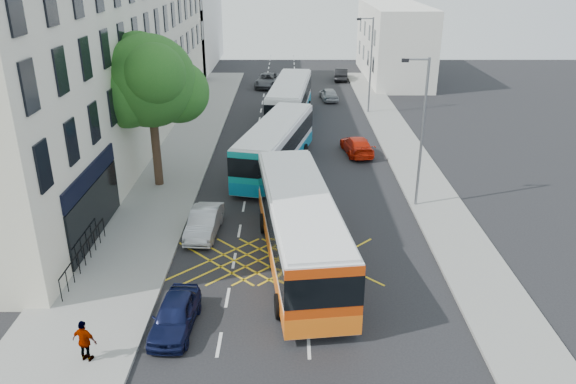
{
  "coord_description": "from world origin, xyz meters",
  "views": [
    {
      "loc": [
        -0.72,
        -16.31,
        12.77
      ],
      "look_at": [
        -0.75,
        8.84,
        2.2
      ],
      "focal_mm": 35.0,
      "sensor_mm": 36.0,
      "label": 1
    }
  ],
  "objects_px": {
    "pedestrian_far": "(85,341)",
    "distant_car_dark": "(341,74)",
    "bus_far": "(290,100)",
    "street_tree": "(149,82)",
    "distant_car_grey": "(268,80)",
    "lamp_far": "(370,61)",
    "distant_car_silver": "(329,94)",
    "red_hatchback": "(357,145)",
    "lamp_near": "(421,126)",
    "bus_near": "(300,228)",
    "parked_car_silver": "(204,222)",
    "parked_car_blue": "(175,315)",
    "bus_mid": "(276,146)"
  },
  "relations": [
    {
      "from": "parked_car_silver",
      "to": "pedestrian_far",
      "type": "bearing_deg",
      "value": -101.42
    },
    {
      "from": "parked_car_silver",
      "to": "distant_car_grey",
      "type": "relative_size",
      "value": 0.78
    },
    {
      "from": "bus_far",
      "to": "bus_mid",
      "type": "bearing_deg",
      "value": -88.65
    },
    {
      "from": "bus_near",
      "to": "bus_mid",
      "type": "bearing_deg",
      "value": 89.29
    },
    {
      "from": "pedestrian_far",
      "to": "street_tree",
      "type": "bearing_deg",
      "value": -70.22
    },
    {
      "from": "bus_near",
      "to": "parked_car_silver",
      "type": "relative_size",
      "value": 3.17
    },
    {
      "from": "parked_car_blue",
      "to": "distant_car_dark",
      "type": "xyz_separation_m",
      "value": [
        10.08,
        45.66,
        0.06
      ]
    },
    {
      "from": "red_hatchback",
      "to": "distant_car_silver",
      "type": "relative_size",
      "value": 1.19
    },
    {
      "from": "pedestrian_far",
      "to": "distant_car_dark",
      "type": "bearing_deg",
      "value": -88.69
    },
    {
      "from": "lamp_far",
      "to": "pedestrian_far",
      "type": "distance_m",
      "value": 35.93
    },
    {
      "from": "lamp_far",
      "to": "bus_near",
      "type": "distance_m",
      "value": 27.13
    },
    {
      "from": "street_tree",
      "to": "parked_car_silver",
      "type": "xyz_separation_m",
      "value": [
        3.61,
        -6.28,
        -5.66
      ]
    },
    {
      "from": "street_tree",
      "to": "lamp_near",
      "type": "relative_size",
      "value": 1.1
    },
    {
      "from": "bus_far",
      "to": "bus_near",
      "type": "bearing_deg",
      "value": -83.15
    },
    {
      "from": "street_tree",
      "to": "lamp_near",
      "type": "xyz_separation_m",
      "value": [
        14.71,
        -2.97,
        -1.68
      ]
    },
    {
      "from": "lamp_near",
      "to": "parked_car_blue",
      "type": "height_order",
      "value": "lamp_near"
    },
    {
      "from": "bus_far",
      "to": "distant_car_grey",
      "type": "relative_size",
      "value": 2.42
    },
    {
      "from": "distant_car_dark",
      "to": "pedestrian_far",
      "type": "xyz_separation_m",
      "value": [
        -12.72,
        -47.58,
        0.26
      ]
    },
    {
      "from": "lamp_near",
      "to": "bus_near",
      "type": "height_order",
      "value": "lamp_near"
    },
    {
      "from": "bus_far",
      "to": "street_tree",
      "type": "bearing_deg",
      "value": -112.35
    },
    {
      "from": "distant_car_grey",
      "to": "pedestrian_far",
      "type": "distance_m",
      "value": 44.21
    },
    {
      "from": "bus_near",
      "to": "parked_car_blue",
      "type": "bearing_deg",
      "value": -140.88
    },
    {
      "from": "parked_car_blue",
      "to": "parked_car_silver",
      "type": "height_order",
      "value": "parked_car_silver"
    },
    {
      "from": "lamp_far",
      "to": "pedestrian_far",
      "type": "xyz_separation_m",
      "value": [
        -13.73,
        -32.99,
        -3.69
      ]
    },
    {
      "from": "lamp_near",
      "to": "bus_far",
      "type": "height_order",
      "value": "lamp_near"
    },
    {
      "from": "parked_car_silver",
      "to": "red_hatchback",
      "type": "height_order",
      "value": "parked_car_silver"
    },
    {
      "from": "bus_near",
      "to": "parked_car_silver",
      "type": "xyz_separation_m",
      "value": [
        -4.67,
        2.88,
        -1.14
      ]
    },
    {
      "from": "lamp_far",
      "to": "distant_car_silver",
      "type": "relative_size",
      "value": 2.25
    },
    {
      "from": "bus_far",
      "to": "distant_car_silver",
      "type": "distance_m",
      "value": 8.23
    },
    {
      "from": "bus_mid",
      "to": "pedestrian_far",
      "type": "bearing_deg",
      "value": -94.14
    },
    {
      "from": "bus_mid",
      "to": "red_hatchback",
      "type": "distance_m",
      "value": 6.55
    },
    {
      "from": "street_tree",
      "to": "distant_car_grey",
      "type": "relative_size",
      "value": 1.79
    },
    {
      "from": "distant_car_dark",
      "to": "lamp_near",
      "type": "bearing_deg",
      "value": 97.93
    },
    {
      "from": "bus_near",
      "to": "parked_car_blue",
      "type": "xyz_separation_m",
      "value": [
        -4.67,
        -4.86,
        -1.16
      ]
    },
    {
      "from": "parked_car_silver",
      "to": "lamp_near",
      "type": "bearing_deg",
      "value": 20.46
    },
    {
      "from": "bus_near",
      "to": "distant_car_grey",
      "type": "bearing_deg",
      "value": 87.16
    },
    {
      "from": "parked_car_silver",
      "to": "distant_car_grey",
      "type": "xyz_separation_m",
      "value": [
        1.96,
        34.3,
        0.05
      ]
    },
    {
      "from": "bus_mid",
      "to": "distant_car_dark",
      "type": "distance_m",
      "value": 29.59
    },
    {
      "from": "bus_mid",
      "to": "parked_car_blue",
      "type": "distance_m",
      "value": 17.22
    },
    {
      "from": "lamp_far",
      "to": "red_hatchback",
      "type": "height_order",
      "value": "lamp_far"
    },
    {
      "from": "street_tree",
      "to": "lamp_near",
      "type": "bearing_deg",
      "value": -11.4
    },
    {
      "from": "lamp_far",
      "to": "distant_car_grey",
      "type": "bearing_deg",
      "value": 129.76
    },
    {
      "from": "street_tree",
      "to": "distant_car_silver",
      "type": "relative_size",
      "value": 2.48
    },
    {
      "from": "bus_mid",
      "to": "bus_far",
      "type": "xyz_separation_m",
      "value": [
        0.96,
        11.86,
        0.09
      ]
    },
    {
      "from": "distant_car_silver",
      "to": "distant_car_grey",
      "type": "bearing_deg",
      "value": -52.68
    },
    {
      "from": "distant_car_silver",
      "to": "street_tree",
      "type": "bearing_deg",
      "value": 54.38
    },
    {
      "from": "bus_near",
      "to": "parked_car_silver",
      "type": "bearing_deg",
      "value": 141.31
    },
    {
      "from": "lamp_far",
      "to": "bus_far",
      "type": "relative_size",
      "value": 0.67
    },
    {
      "from": "parked_car_silver",
      "to": "street_tree",
      "type": "bearing_deg",
      "value": 123.7
    },
    {
      "from": "bus_far",
      "to": "distant_car_dark",
      "type": "height_order",
      "value": "bus_far"
    }
  ]
}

